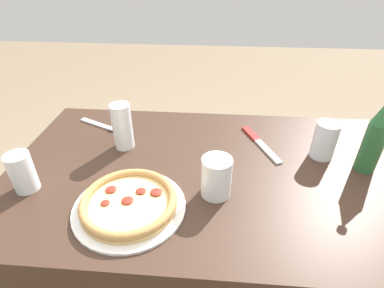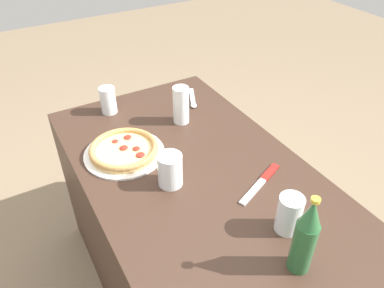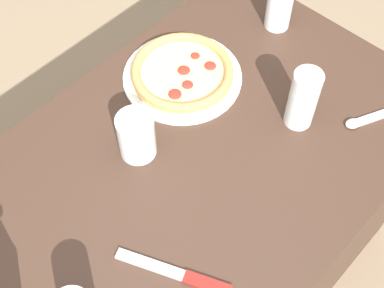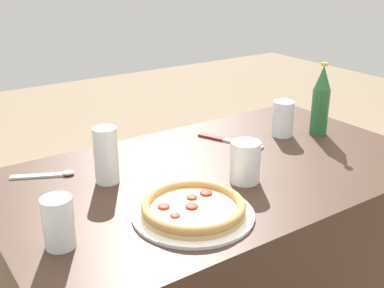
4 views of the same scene
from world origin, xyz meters
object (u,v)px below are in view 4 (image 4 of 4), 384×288
glass_water (59,225)px  glass_cola (245,164)px  glass_mango_juice (283,119)px  knife (227,140)px  glass_lemonade (106,157)px  beer_bottle (321,101)px  pizza_margherita (193,209)px  spoon (50,175)px

glass_water → glass_cola: same height
glass_mango_juice → knife: size_ratio=0.54×
knife → glass_lemonade: bearing=7.1°
glass_cola → beer_bottle: size_ratio=0.46×
glass_water → glass_lemonade: glass_lemonade is taller
beer_bottle → glass_lemonade: bearing=-4.7°
pizza_margherita → knife: (-0.37, -0.34, -0.01)m
glass_lemonade → knife: bearing=-172.9°
glass_cola → beer_bottle: (-0.45, -0.14, 0.06)m
glass_lemonade → glass_cola: bearing=146.2°
knife → spoon: 0.58m
glass_water → glass_mango_juice: size_ratio=0.95×
pizza_margherita → glass_lemonade: glass_lemonade is taller
glass_water → knife: (-0.67, -0.29, -0.05)m
glass_cola → glass_lemonade: bearing=-33.8°
glass_cola → pizza_margherita: bearing=18.9°
pizza_margherita → glass_water: 0.31m
spoon → beer_bottle: bearing=168.1°
glass_lemonade → spoon: (0.12, -0.12, -0.07)m
glass_mango_juice → spoon: bearing=-9.4°
glass_mango_juice → glass_lemonade: glass_lemonade is taller
glass_mango_juice → knife: bearing=-17.6°
glass_lemonade → pizza_margherita: bearing=107.5°
knife → beer_bottle: bearing=158.5°
glass_lemonade → glass_mango_juice: bearing=179.6°
glass_water → knife: bearing=-156.9°
glass_water → glass_mango_juice: glass_mango_juice is taller
glass_mango_juice → glass_water: bearing=14.7°
knife → pizza_margherita: bearing=42.7°
glass_cola → glass_mango_juice: bearing=-148.9°
knife → glass_mango_juice: bearing=162.4°
glass_water → pizza_margherita: bearing=170.2°
beer_bottle → spoon: beer_bottle is taller
pizza_margherita → beer_bottle: beer_bottle is taller
pizza_margherita → glass_water: (0.30, -0.05, 0.03)m
glass_lemonade → knife: 0.47m
glass_mango_juice → knife: (0.19, -0.06, -0.05)m
glass_lemonade → beer_bottle: bearing=175.3°
spoon → glass_cola: bearing=142.5°
glass_cola → glass_water: bearing=2.5°
knife → spoon: spoon is taller
glass_cola → glass_lemonade: (0.31, -0.21, 0.02)m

